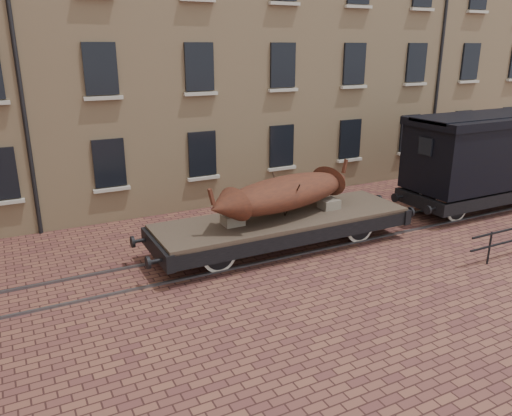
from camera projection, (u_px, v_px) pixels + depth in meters
name	position (u px, v px, depth m)	size (l,w,h in m)	color
ground	(329.00, 239.00, 16.64)	(90.00, 90.00, 0.00)	#532C28
warehouse_cream	(267.00, 27.00, 24.22)	(40.00, 10.19, 14.00)	#DDB683
rail_track	(329.00, 238.00, 16.63)	(30.00, 1.52, 0.06)	#59595E
flatcar_wagon	(283.00, 223.00, 15.60)	(9.15, 2.48, 1.38)	#423A2B
iron_boat	(285.00, 193.00, 15.33)	(5.71, 2.68, 1.41)	#552717
goods_van	(484.00, 151.00, 18.99)	(7.15, 2.60, 3.70)	black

